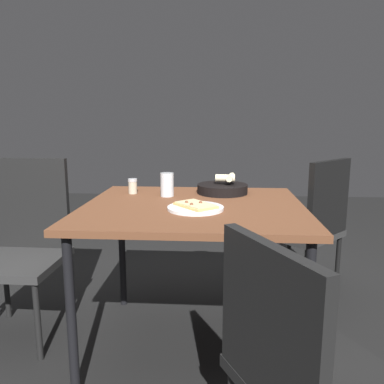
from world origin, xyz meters
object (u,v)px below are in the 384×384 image
Objects in this scene: chair_near at (311,221)px; pizza_plate at (196,207)px; bread_basket at (223,188)px; beer_glass at (167,186)px; chair_far at (24,238)px; chair_spare at (302,367)px; dining_table at (193,217)px; pepper_shaker at (133,187)px.

pizza_plate is at bearing -44.39° from chair_near.
bread_basket is 0.32m from beer_glass.
chair_far is 1.60m from chair_spare.
chair_spare is (1.05, 0.51, -0.32)m from beer_glass.
chair_near is at bearing 118.30° from bread_basket.
pizza_plate is 1.02m from chair_near.
dining_table is 4.11× the size of pizza_plate.
pepper_shaker reaches higher than pizza_plate.
chair_spare is at bearing 22.42° from dining_table.
pepper_shaker is at bearing -85.18° from bread_basket.
chair_far reaches higher than chair_spare.
chair_spare reaches higher than dining_table.
pepper_shaker is 0.09× the size of chair_far.
pizza_plate is 0.86m from chair_spare.
chair_near is 1.07× the size of chair_spare.
bread_basket and chair_spare have the same top height.
chair_near reaches higher than beer_glass.
beer_glass is at bearing 96.11° from chair_far.
bread_basket is 3.37× the size of pepper_shaker.
dining_table is at bearing -157.58° from chair_spare.
chair_spare is (0.86, 0.35, -0.20)m from dining_table.
beer_glass is 0.14× the size of chair_near.
dining_table is 1.24× the size of chair_spare.
pizza_plate is 0.42m from bread_basket.
chair_spare is at bearing 32.49° from pepper_shaker.
dining_table is at bearing -49.81° from chair_near.
pizza_plate is at bearing 45.64° from pepper_shaker.
chair_near is (-0.30, 0.56, -0.26)m from bread_basket.
chair_near is 0.97× the size of chair_far.
chair_spare is (1.15, 0.21, -0.29)m from bread_basket.
beer_glass is 1.21m from chair_spare.
pizza_plate is 2.05× the size of beer_glass.
chair_far is at bearing -75.84° from pepper_shaker.
chair_near reaches higher than pizza_plate.
pizza_plate is at bearing 8.52° from dining_table.
chair_far reaches higher than chair_near.
bread_basket is 1.21m from chair_spare.
pizza_plate is at bearing 76.92° from chair_far.
pizza_plate is 0.27× the size of chair_far.
pizza_plate is 3.11× the size of pepper_shaker.
chair_near reaches higher than dining_table.
beer_glass is 0.15× the size of chair_spare.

